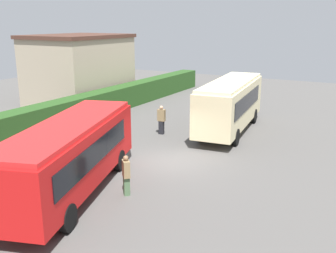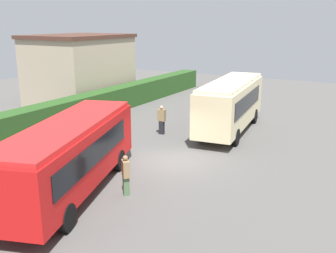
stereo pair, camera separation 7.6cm
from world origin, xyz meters
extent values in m
plane|color=#514F4C|center=(0.00, 0.00, 0.00)|extent=(64.00, 64.00, 0.00)
cube|color=red|center=(-5.28, 1.76, 1.70)|extent=(9.68, 5.32, 2.31)
cube|color=red|center=(-5.28, 1.76, 2.96)|extent=(9.35, 5.04, 0.20)
cube|color=black|center=(-5.96, 2.86, 1.98)|extent=(6.95, 2.34, 0.92)
cube|color=black|center=(-5.17, 0.47, 1.98)|extent=(6.95, 2.34, 0.92)
cube|color=black|center=(-0.82, 3.24, 1.98)|extent=(0.68, 1.95, 0.97)
cube|color=silver|center=(-0.82, 3.24, 2.68)|extent=(0.47, 1.31, 0.28)
cylinder|color=black|center=(-2.88, 3.77, 0.50)|extent=(1.04, 0.58, 1.00)
cylinder|color=black|center=(-2.16, 1.59, 0.50)|extent=(1.04, 0.58, 1.00)
cylinder|color=black|center=(-8.40, 1.93, 0.50)|extent=(1.04, 0.58, 1.00)
cylinder|color=black|center=(-7.67, -0.24, 0.50)|extent=(1.04, 0.58, 1.00)
sphere|color=silver|center=(-1.02, 3.90, 0.90)|extent=(0.22, 0.22, 0.22)
sphere|color=silver|center=(-0.59, 2.60, 0.90)|extent=(0.22, 0.22, 0.22)
cube|color=beige|center=(6.92, -0.63, 1.84)|extent=(9.26, 3.34, 2.58)
cube|color=#F8E8B2|center=(6.92, -0.63, 3.23)|extent=(8.97, 3.12, 0.20)
cube|color=black|center=(6.49, 0.51, 2.15)|extent=(7.02, 0.84, 1.03)
cube|color=black|center=(6.76, -1.83, 2.15)|extent=(7.02, 0.84, 1.03)
cube|color=black|center=(11.43, -0.11, 2.15)|extent=(0.26, 1.90, 1.08)
cube|color=silver|center=(11.43, -0.11, 2.95)|extent=(0.19, 1.27, 0.28)
cylinder|color=black|center=(9.59, 0.75, 0.50)|extent=(1.03, 0.39, 1.00)
cylinder|color=black|center=(9.83, -1.36, 0.50)|extent=(1.03, 0.39, 1.00)
cylinder|color=black|center=(4.01, 0.11, 0.50)|extent=(1.03, 0.39, 1.00)
cylinder|color=black|center=(4.26, -2.00, 0.50)|extent=(1.03, 0.39, 1.00)
sphere|color=silver|center=(11.38, 0.53, 0.90)|extent=(0.22, 0.22, 0.22)
sphere|color=silver|center=(11.52, -0.74, 0.90)|extent=(0.22, 0.22, 0.22)
cube|color=maroon|center=(-5.29, 4.17, 0.42)|extent=(0.36, 0.35, 0.85)
cube|color=silver|center=(-5.29, 4.17, 1.22)|extent=(0.49, 0.46, 0.74)
sphere|color=beige|center=(-5.29, 4.17, 1.70)|extent=(0.23, 0.23, 0.23)
cube|color=#4C6B47|center=(-4.30, -0.32, 0.40)|extent=(0.38, 0.38, 0.80)
cube|color=olive|center=(-4.30, -0.32, 1.16)|extent=(0.52, 0.52, 0.70)
sphere|color=#8C6647|center=(-4.30, -0.32, 1.62)|extent=(0.22, 0.22, 0.22)
cube|color=black|center=(4.23, 2.95, 0.43)|extent=(0.26, 0.33, 0.86)
cube|color=olive|center=(4.23, 2.95, 1.24)|extent=(0.30, 0.50, 0.75)
sphere|color=tan|center=(4.23, 2.95, 1.73)|extent=(0.24, 0.24, 0.24)
cube|color=#264A1C|center=(0.00, 9.75, 0.90)|extent=(44.00, 1.54, 1.80)
cube|color=tan|center=(9.26, 14.07, 2.79)|extent=(8.03, 6.15, 5.58)
cube|color=#4C2D23|center=(9.26, 14.07, 5.73)|extent=(8.36, 6.39, 0.30)
camera|label=1|loc=(-16.53, -9.13, 7.02)|focal=41.77mm
camera|label=2|loc=(-16.49, -9.19, 7.02)|focal=41.77mm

